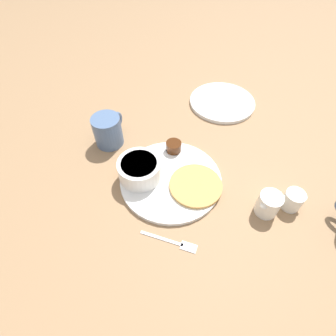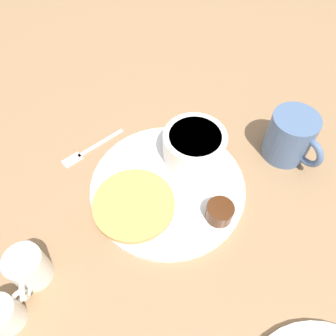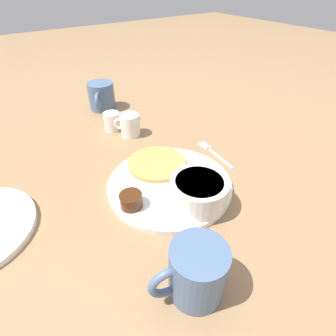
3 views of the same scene
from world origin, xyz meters
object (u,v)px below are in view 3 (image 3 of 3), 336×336
creamer_pitcher_near (130,125)px  creamer_pitcher_far (112,121)px  fork (212,151)px  second_mug (101,96)px  bowl (199,191)px  plate (170,184)px  coffee_mug (196,272)px

creamer_pitcher_near → creamer_pitcher_far: creamer_pitcher_near is taller
fork → second_mug: second_mug is taller
creamer_pitcher_far → fork: 0.30m
bowl → fork: bearing=129.2°
bowl → second_mug: 0.54m
plate → creamer_pitcher_near: bearing=171.4°
bowl → creamer_pitcher_far: size_ratio=1.63×
coffee_mug → second_mug: 0.68m
plate → creamer_pitcher_far: (-0.31, 0.01, 0.02)m
coffee_mug → fork: coffee_mug is taller
plate → creamer_pitcher_far: 0.31m
creamer_pitcher_far → second_mug: 0.16m
second_mug → plate: bearing=-5.6°
bowl → coffee_mug: coffee_mug is taller
bowl → fork: (-0.13, 0.16, -0.04)m
coffee_mug → second_mug: coffee_mug is taller
bowl → creamer_pitcher_near: bearing=175.5°
creamer_pitcher_far → fork: creamer_pitcher_far is taller
coffee_mug → fork: (-0.26, 0.27, -0.04)m
coffee_mug → plate: bearing=153.7°
bowl → creamer_pitcher_near: (-0.33, 0.03, -0.01)m
creamer_pitcher_near → second_mug: bearing=178.1°
creamer_pitcher_near → creamer_pitcher_far: 0.06m
coffee_mug → second_mug: bearing=167.5°
plate → creamer_pitcher_far: size_ratio=3.92×
creamer_pitcher_far → fork: bearing=31.8°
creamer_pitcher_near → coffee_mug: bearing=-17.1°
creamer_pitcher_near → fork: 0.24m
plate → bowl: 0.09m
creamer_pitcher_near → fork: size_ratio=0.50×
plate → fork: plate is taller
coffee_mug → creamer_pitcher_near: 0.48m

